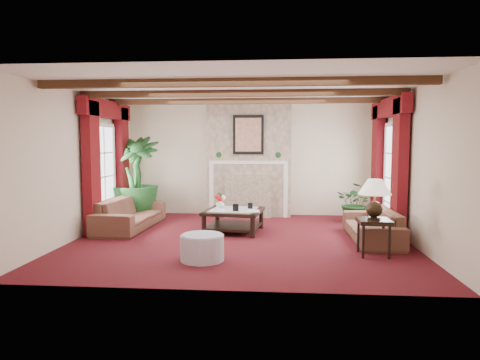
# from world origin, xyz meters

# --- Properties ---
(floor) EXTENTS (6.00, 6.00, 0.00)m
(floor) POSITION_xyz_m (0.00, 0.00, 0.00)
(floor) COLOR #410B10
(floor) RESTS_ON ground
(ceiling) EXTENTS (6.00, 6.00, 0.00)m
(ceiling) POSITION_xyz_m (0.00, 0.00, 2.70)
(ceiling) COLOR white
(ceiling) RESTS_ON floor
(back_wall) EXTENTS (6.00, 0.02, 2.70)m
(back_wall) POSITION_xyz_m (0.00, 2.75, 1.35)
(back_wall) COLOR beige
(back_wall) RESTS_ON ground
(left_wall) EXTENTS (0.02, 5.50, 2.70)m
(left_wall) POSITION_xyz_m (-3.00, 0.00, 1.35)
(left_wall) COLOR beige
(left_wall) RESTS_ON ground
(right_wall) EXTENTS (0.02, 5.50, 2.70)m
(right_wall) POSITION_xyz_m (3.00, 0.00, 1.35)
(right_wall) COLOR beige
(right_wall) RESTS_ON ground
(ceiling_beams) EXTENTS (6.00, 3.00, 0.12)m
(ceiling_beams) POSITION_xyz_m (0.00, 0.00, 2.64)
(ceiling_beams) COLOR #361E11
(ceiling_beams) RESTS_ON ceiling
(fireplace) EXTENTS (2.00, 0.52, 2.70)m
(fireplace) POSITION_xyz_m (0.00, 2.55, 2.70)
(fireplace) COLOR tan
(fireplace) RESTS_ON ground
(french_door_left) EXTENTS (0.10, 1.10, 2.16)m
(french_door_left) POSITION_xyz_m (-2.97, 1.00, 2.13)
(french_door_left) COLOR white
(french_door_left) RESTS_ON ground
(french_door_right) EXTENTS (0.10, 1.10, 2.16)m
(french_door_right) POSITION_xyz_m (2.97, 1.00, 2.13)
(french_door_right) COLOR white
(french_door_right) RESTS_ON ground
(curtains_left) EXTENTS (0.20, 2.40, 2.55)m
(curtains_left) POSITION_xyz_m (-2.86, 1.00, 2.55)
(curtains_left) COLOR #540C0B
(curtains_left) RESTS_ON ground
(curtains_right) EXTENTS (0.20, 2.40, 2.55)m
(curtains_right) POSITION_xyz_m (2.86, 1.00, 2.55)
(curtains_right) COLOR #540C0B
(curtains_right) RESTS_ON ground
(sofa_left) EXTENTS (2.21, 0.83, 0.84)m
(sofa_left) POSITION_xyz_m (-2.35, 0.83, 0.42)
(sofa_left) COLOR #350E19
(sofa_left) RESTS_ON ground
(sofa_right) EXTENTS (1.93, 0.57, 0.75)m
(sofa_right) POSITION_xyz_m (2.39, 0.11, 0.38)
(sofa_right) COLOR #350E19
(sofa_right) RESTS_ON ground
(potted_palm) EXTENTS (1.38, 2.09, 1.07)m
(potted_palm) POSITION_xyz_m (-2.54, 1.79, 0.54)
(potted_palm) COLOR black
(potted_palm) RESTS_ON ground
(small_plant) EXTENTS (1.07, 1.13, 0.71)m
(small_plant) POSITION_xyz_m (2.40, 1.79, 0.35)
(small_plant) COLOR black
(small_plant) RESTS_ON ground
(coffee_table) EXTENTS (1.22, 1.22, 0.44)m
(coffee_table) POSITION_xyz_m (-0.18, 0.64, 0.22)
(coffee_table) COLOR black
(coffee_table) RESTS_ON ground
(side_table) EXTENTS (0.60, 0.60, 0.58)m
(side_table) POSITION_xyz_m (2.17, -0.96, 0.29)
(side_table) COLOR black
(side_table) RESTS_ON ground
(ottoman) EXTENTS (0.66, 0.66, 0.38)m
(ottoman) POSITION_xyz_m (-0.45, -1.46, 0.19)
(ottoman) COLOR #9A91A5
(ottoman) RESTS_ON ground
(table_lamp) EXTENTS (0.51, 0.51, 0.64)m
(table_lamp) POSITION_xyz_m (2.17, -0.96, 0.90)
(table_lamp) COLOR black
(table_lamp) RESTS_ON side_table
(flower_vase) EXTENTS (0.19, 0.20, 0.18)m
(flower_vase) POSITION_xyz_m (-0.48, 0.87, 0.53)
(flower_vase) COLOR silver
(flower_vase) RESTS_ON coffee_table
(book) EXTENTS (0.24, 0.07, 0.32)m
(book) POSITION_xyz_m (0.10, 0.35, 0.60)
(book) COLOR black
(book) RESTS_ON coffee_table
(photo_frame_a) EXTENTS (0.11, 0.02, 0.15)m
(photo_frame_a) POSITION_xyz_m (-0.12, 0.40, 0.52)
(photo_frame_a) COLOR black
(photo_frame_a) RESTS_ON coffee_table
(photo_frame_b) EXTENTS (0.10, 0.03, 0.13)m
(photo_frame_b) POSITION_xyz_m (0.14, 0.74, 0.51)
(photo_frame_b) COLOR black
(photo_frame_b) RESTS_ON coffee_table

